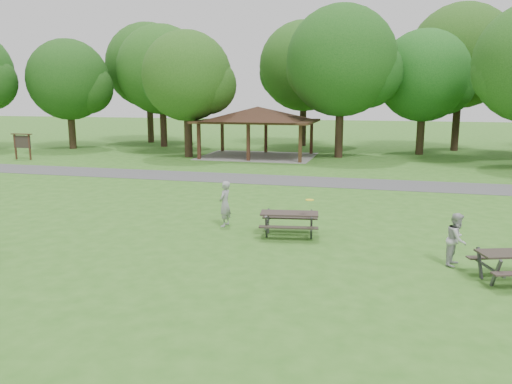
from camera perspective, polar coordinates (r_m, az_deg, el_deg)
name	(u,v)px	position (r m, az deg, el deg)	size (l,w,h in m)	color
ground	(187,262)	(14.42, -7.90, -7.88)	(160.00, 160.00, 0.00)	#326A1E
asphalt_path	(284,180)	(27.50, 3.16, 1.36)	(120.00, 3.20, 0.02)	#47474A
pavilion	(258,116)	(37.77, 0.20, 8.69)	(8.60, 7.01, 3.76)	#351C13
notice_board	(22,142)	(39.81, -25.17, 5.24)	(1.60, 0.30, 1.88)	#381D14
tree_row_b	(70,82)	(46.24, -20.52, 11.68)	(7.14, 6.80, 9.28)	black
tree_row_c	(163,72)	(45.85, -10.61, 13.28)	(8.19, 7.80, 10.67)	black
tree_row_d	(188,79)	(37.88, -7.78, 12.69)	(6.93, 6.60, 9.27)	black
tree_row_e	(343,64)	(37.80, 9.88, 14.17)	(8.40, 8.00, 11.02)	black
tree_row_f	(425,79)	(41.23, 18.76, 12.18)	(7.35, 7.00, 9.55)	black
tree_deep_a	(149,68)	(50.32, -12.10, 13.69)	(8.40, 8.00, 11.38)	black
tree_deep_b	(305,69)	(46.22, 5.63, 13.83)	(8.40, 8.00, 11.13)	black
tree_deep_c	(462,59)	(45.08, 22.50, 13.84)	(8.82, 8.40, 11.90)	black
picnic_table_middle	(289,218)	(16.65, 3.83, -3.00)	(2.11, 1.79, 0.83)	#302622
frisbee_in_flight	(310,200)	(16.04, 6.15, -0.90)	(0.34, 0.34, 0.02)	yellow
frisbee_thrower	(225,204)	(17.83, -3.58, -1.36)	(0.60, 0.39, 1.64)	gray
frisbee_catcher	(457,239)	(14.85, 21.96, -5.04)	(0.72, 0.56, 1.48)	#AEADB0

